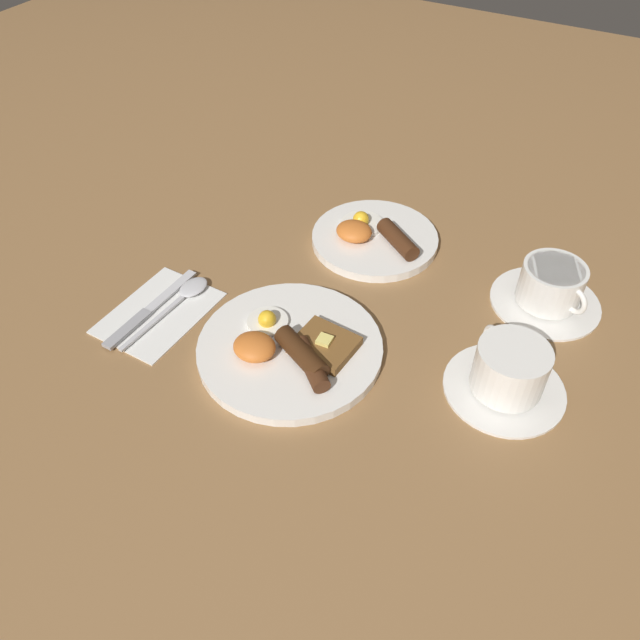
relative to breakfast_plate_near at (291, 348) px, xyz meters
The scene contains 8 objects.
ground_plane 0.01m from the breakfast_plate_near, 135.16° to the left, with size 3.00×3.00×0.00m, color olive.
breakfast_plate_near is the anchor object (origin of this frame).
breakfast_plate_far 0.29m from the breakfast_plate_near, 91.94° to the left, with size 0.22×0.22×0.04m.
teacup_near 0.30m from the breakfast_plate_near, 16.53° to the left, with size 0.16×0.16×0.08m.
teacup_far 0.40m from the breakfast_plate_near, 44.26° to the left, with size 0.17×0.17×0.07m.
napkin 0.22m from the breakfast_plate_near, behind, with size 0.13×0.17×0.01m, color white.
knife 0.23m from the breakfast_plate_near, behind, with size 0.02×0.19×0.01m.
spoon 0.20m from the breakfast_plate_near, behind, with size 0.04×0.19×0.01m.
Camera 1 is at (0.33, -0.51, 0.65)m, focal length 35.00 mm.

